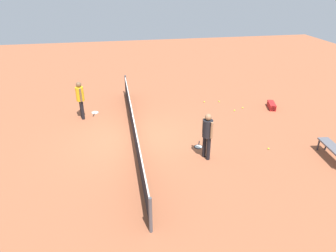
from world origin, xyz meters
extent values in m
plane|color=#9E5638|center=(0.00, 0.00, 0.00)|extent=(40.00, 40.00, 0.00)
cylinder|color=#4C4C51|center=(-5.00, 0.00, 0.54)|extent=(0.09, 0.09, 1.07)
cylinder|color=#4C4C51|center=(5.00, 0.00, 0.54)|extent=(0.09, 0.09, 1.07)
cube|color=black|center=(0.00, 0.00, 0.46)|extent=(10.00, 0.02, 0.91)
cube|color=white|center=(0.00, 0.00, 0.94)|extent=(10.00, 0.04, 0.06)
cylinder|color=black|center=(-1.99, -2.41, 0.42)|extent=(0.18, 0.18, 0.85)
cylinder|color=black|center=(-1.79, -2.33, 0.42)|extent=(0.18, 0.18, 0.85)
cylinder|color=black|center=(-1.89, -2.37, 1.16)|extent=(0.44, 0.44, 0.62)
cylinder|color=#9E704C|center=(-2.09, -2.45, 1.18)|extent=(0.12, 0.12, 0.58)
cylinder|color=#9E704C|center=(-1.69, -2.29, 1.18)|extent=(0.12, 0.12, 0.58)
sphere|color=#9E704C|center=(-1.89, -2.37, 1.58)|extent=(0.30, 0.30, 0.23)
cylinder|color=black|center=(2.22, 2.08, 0.42)|extent=(0.17, 0.17, 0.85)
cylinder|color=black|center=(2.44, 2.14, 0.42)|extent=(0.17, 0.17, 0.85)
cylinder|color=yellow|center=(2.33, 2.11, 1.16)|extent=(0.41, 0.41, 0.62)
cylinder|color=brown|center=(2.12, 2.06, 1.18)|extent=(0.11, 0.11, 0.58)
cylinder|color=brown|center=(2.54, 2.16, 1.18)|extent=(0.11, 0.11, 0.58)
sphere|color=brown|center=(2.33, 2.11, 1.58)|extent=(0.28, 0.28, 0.23)
torus|color=black|center=(-1.11, -2.31, 0.01)|extent=(0.40, 0.40, 0.02)
cylinder|color=silver|center=(-1.11, -2.31, 0.01)|extent=(0.34, 0.34, 0.00)
cylinder|color=black|center=(-0.85, -2.41, 0.02)|extent=(0.27, 0.13, 0.03)
torus|color=white|center=(2.84, 1.59, 0.01)|extent=(0.37, 0.37, 0.02)
cylinder|color=silver|center=(2.84, 1.59, 0.01)|extent=(0.31, 0.31, 0.00)
cylinder|color=black|center=(2.56, 1.64, 0.02)|extent=(0.28, 0.08, 0.03)
sphere|color=#C6E033|center=(3.08, -4.56, 0.03)|extent=(0.07, 0.07, 0.07)
sphere|color=#C6E033|center=(-1.76, -4.82, 0.03)|extent=(0.07, 0.07, 0.07)
sphere|color=#C6E033|center=(3.17, -3.82, 0.03)|extent=(0.07, 0.07, 0.07)
sphere|color=#C6E033|center=(1.85, -4.90, 0.03)|extent=(0.07, 0.07, 0.07)
sphere|color=#C6E033|center=(2.09, -5.41, 0.03)|extent=(0.07, 0.07, 0.07)
cube|color=#595960|center=(-2.79, -6.67, 0.45)|extent=(1.53, 0.55, 0.06)
cylinder|color=#333338|center=(-2.14, -6.88, 0.21)|extent=(0.07, 0.07, 0.42)
cylinder|color=#333338|center=(-2.11, -6.59, 0.21)|extent=(0.07, 0.07, 0.42)
cube|color=#B21E1E|center=(1.85, -6.78, 0.14)|extent=(0.85, 0.49, 0.28)
cylinder|color=black|center=(1.52, -6.69, 0.14)|extent=(0.17, 0.28, 0.27)
camera|label=1|loc=(-10.78, 0.63, 5.85)|focal=33.00mm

